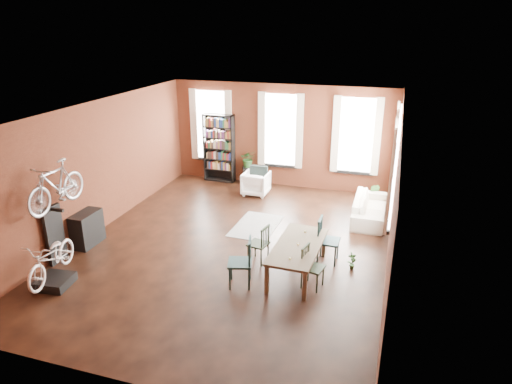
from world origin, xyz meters
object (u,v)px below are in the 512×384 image
at_px(bike_trainer, 55,282).
at_px(bicycle_floor, 49,240).
at_px(bookshelf, 219,148).
at_px(plant_stand, 247,175).
at_px(cream_sofa, 370,204).
at_px(dining_chair_d, 328,241).
at_px(console_table, 87,229).
at_px(dining_table, 297,259).
at_px(dining_chair_b, 258,244).
at_px(dining_chair_c, 313,268).
at_px(white_armchair, 256,182).
at_px(dining_chair_a, 240,262).

relative_size(bike_trainer, bicycle_floor, 0.39).
xyz_separation_m(bookshelf, plant_stand, (0.95, 0.00, -0.82)).
bearing_deg(cream_sofa, bicycle_floor, 132.16).
distance_m(dining_chair_d, console_table, 5.60).
height_order(plant_stand, bicycle_floor, bicycle_floor).
relative_size(bookshelf, bike_trainer, 3.50).
relative_size(dining_table, dining_chair_d, 1.95).
height_order(dining_chair_b, dining_chair_c, dining_chair_c).
distance_m(dining_chair_b, white_armchair, 4.14).
height_order(dining_chair_a, dining_chair_b, dining_chair_a).
distance_m(dining_chair_d, bike_trainer, 5.70).
xyz_separation_m(dining_table, dining_chair_a, (-1.00, -0.76, 0.17)).
bearing_deg(dining_chair_c, dining_chair_b, 75.75).
relative_size(dining_chair_c, cream_sofa, 0.42).
relative_size(bookshelf, plant_stand, 3.97).
relative_size(dining_chair_d, console_table, 1.26).
relative_size(dining_chair_d, bike_trainer, 1.60).
bearing_deg(console_table, dining_chair_c, -2.66).
xyz_separation_m(dining_chair_a, plant_stand, (-1.78, 5.81, -0.23)).
xyz_separation_m(dining_chair_b, plant_stand, (-1.85, 4.79, -0.15)).
distance_m(bookshelf, cream_sofa, 5.28).
relative_size(dining_chair_a, plant_stand, 1.82).
distance_m(white_armchair, bike_trainer, 6.52).
height_order(white_armchair, plant_stand, white_armchair).
bearing_deg(dining_chair_a, bike_trainer, -87.47).
height_order(dining_chair_c, plant_stand, dining_chair_c).
bearing_deg(cream_sofa, plant_stand, 66.97).
height_order(bookshelf, white_armchair, bookshelf).
xyz_separation_m(dining_chair_d, white_armchair, (-2.73, 3.48, -0.12)).
distance_m(bookshelf, console_table, 5.40).
bearing_deg(white_armchair, bookshelf, -29.06).
bearing_deg(white_armchair, bicycle_floor, 69.51).
xyz_separation_m(bike_trainer, plant_stand, (1.75, 6.95, 0.19)).
height_order(dining_chair_d, plant_stand, dining_chair_d).
distance_m(cream_sofa, bicycle_floor, 7.78).
relative_size(dining_chair_a, bicycle_floor, 0.62).
xyz_separation_m(white_armchair, cream_sofa, (3.43, -0.84, 0.02)).
relative_size(dining_chair_b, dining_chair_d, 0.86).
distance_m(white_armchair, cream_sofa, 3.53).
height_order(dining_chair_c, bike_trainer, dining_chair_c).
height_order(dining_chair_a, plant_stand, dining_chair_a).
height_order(bike_trainer, bicycle_floor, bicycle_floor).
bearing_deg(bike_trainer, dining_chair_b, 30.91).
bearing_deg(dining_chair_a, white_armchair, 178.39).
distance_m(dining_table, cream_sofa, 3.56).
xyz_separation_m(white_armchair, bicycle_floor, (-2.32, -6.05, 0.60)).
bearing_deg(dining_chair_a, dining_table, 111.96).
xyz_separation_m(dining_chair_a, dining_chair_d, (1.52, 1.47, -0.00)).
relative_size(white_armchair, cream_sofa, 0.37).
distance_m(console_table, plant_stand, 5.66).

